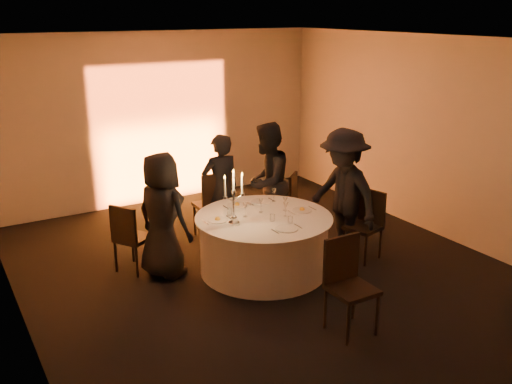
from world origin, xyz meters
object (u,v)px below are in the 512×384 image
chair_front (347,279)px  candelabra (234,205)px  banquet_table (264,244)px  guest_back_left (220,189)px  chair_back_left (214,201)px  chair_back_right (287,198)px  guest_right (343,194)px  coffee_cup (235,222)px  guest_back_right (267,182)px  chair_left (129,235)px  chair_right (367,221)px  guest_left (162,216)px

chair_front → candelabra: (-0.48, 1.66, 0.43)m
banquet_table → guest_back_left: size_ratio=1.10×
chair_back_left → chair_back_right: bearing=175.8°
banquet_table → chair_back_right: 1.64m
guest_right → coffee_cup: (-1.65, 0.07, -0.12)m
guest_back_left → chair_back_right: bearing=177.4°
guest_back_right → candelabra: 1.49m
guest_right → chair_back_right: bearing=175.7°
chair_left → coffee_cup: size_ratio=8.57×
chair_back_left → candelabra: bearing=76.8°
chair_back_right → chair_front: chair_front is taller
banquet_table → chair_front: (0.02, -1.69, 0.21)m
chair_right → guest_back_left: guest_back_left is taller
banquet_table → guest_left: (-1.18, 0.56, 0.44)m
chair_back_left → chair_front: chair_back_left is taller
chair_left → chair_back_right: bearing=-115.3°
guest_back_left → guest_back_right: guest_back_right is taller
chair_front → guest_back_right: 2.74m
guest_left → coffee_cup: (0.72, -0.63, -0.03)m
chair_right → guest_left: bearing=-123.7°
chair_back_right → chair_front: (-1.12, -2.86, 0.09)m
banquet_table → guest_back_left: 1.30m
chair_front → candelabra: 1.78m
banquet_table → guest_right: bearing=-6.7°
chair_back_left → coffee_cup: chair_back_left is taller
chair_back_right → chair_back_left: bearing=-48.6°
candelabra → chair_left: bearing=140.0°
guest_left → guest_back_left: (1.18, 0.67, -0.01)m
guest_back_right → candelabra: bearing=8.6°
chair_back_left → chair_back_right: chair_back_left is taller
chair_left → chair_back_left: chair_back_left is taller
banquet_table → chair_right: chair_right is taller
coffee_cup → guest_left: bearing=139.2°
guest_back_left → guest_back_right: bearing=158.0°
chair_back_right → candelabra: candelabra is taller
banquet_table → chair_right: bearing=-13.3°
chair_back_right → guest_right: bearing=50.8°
chair_front → guest_back_left: 2.93m
chair_left → candelabra: bearing=-161.8°
chair_front → guest_back_left: guest_back_left is taller
chair_left → chair_right: (3.00, -1.21, 0.01)m
chair_right → banquet_table: bearing=-118.1°
chair_front → guest_right: (1.17, 1.55, 0.32)m
chair_front → guest_right: bearing=53.5°
chair_right → guest_right: bearing=-141.9°
chair_front → chair_right: bearing=43.5°
guest_left → chair_back_left: bearing=-80.8°
coffee_cup → banquet_table: bearing=8.4°
chair_front → candelabra: candelabra is taller
chair_back_right → guest_left: 2.42m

